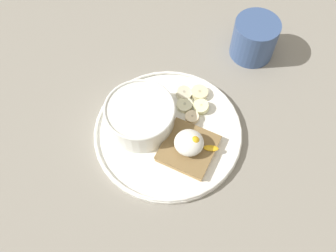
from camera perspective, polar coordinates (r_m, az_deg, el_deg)
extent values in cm
cube|color=gray|center=(72.27, 0.00, -1.56)|extent=(120.00, 120.00, 2.00)
cylinder|color=white|center=(70.94, 0.00, -0.99)|extent=(28.00, 28.00, 1.00)
torus|color=white|center=(70.24, 0.00, -0.68)|extent=(27.80, 27.80, 0.60)
cylinder|color=white|center=(69.32, -4.26, 1.50)|extent=(12.82, 12.82, 5.18)
torus|color=white|center=(67.12, -4.40, 2.64)|extent=(13.02, 13.02, 0.60)
cylinder|color=#D6B885|center=(69.64, -4.24, 1.35)|extent=(11.42, 11.42, 4.03)
ellipsoid|color=#D6B885|center=(68.09, -4.34, 2.13)|extent=(10.85, 10.85, 1.20)
ellipsoid|color=tan|center=(66.04, -4.02, -0.22)|extent=(1.52, 1.89, 0.70)
ellipsoid|color=#97674F|center=(67.95, -4.93, 2.37)|extent=(1.14, 1.62, 0.65)
ellipsoid|color=tan|center=(67.49, -3.55, 1.86)|extent=(1.29, 1.57, 0.58)
cube|color=olive|center=(67.55, 3.14, -3.24)|extent=(11.44, 11.44, 0.30)
cube|color=tan|center=(68.12, 3.12, -3.47)|extent=(11.22, 11.22, 1.46)
ellipsoid|color=white|center=(65.96, 3.22, -2.55)|extent=(5.30, 5.21, 3.37)
sphere|color=yellow|center=(65.32, 4.03, -2.32)|extent=(2.01, 2.01, 2.01)
ellipsoid|color=yellow|center=(67.47, 6.57, -3.38)|extent=(2.86, 1.45, 0.36)
cylinder|color=#EEE4C4|center=(74.17, 2.45, 4.99)|extent=(3.61, 3.46, 1.81)
cylinder|color=#B9B298|center=(73.68, 2.46, 5.25)|extent=(0.63, 0.62, 0.23)
cylinder|color=#FAE5BB|center=(71.42, 3.70, 1.32)|extent=(3.30, 3.24, 1.37)
cylinder|color=#C3B291|center=(70.92, 3.72, 1.55)|extent=(0.59, 0.58, 0.16)
cylinder|color=beige|center=(72.64, 5.07, 2.94)|extent=(4.35, 4.31, 1.82)
cylinder|color=#B4B483|center=(72.12, 5.10, 3.20)|extent=(0.77, 0.76, 0.23)
cylinder|color=#F3E7B3|center=(74.54, 4.82, 5.06)|extent=(3.92, 3.87, 1.41)
cylinder|color=#BEB48B|center=(74.03, 4.85, 5.33)|extent=(0.70, 0.70, 0.15)
cylinder|color=#EEEEC4|center=(72.87, 2.55, 3.18)|extent=(4.44, 4.44, 1.19)
cylinder|color=#BAB999|center=(72.43, 2.57, 3.41)|extent=(0.80, 0.80, 0.15)
cylinder|color=#3A5385|center=(81.61, 13.01, 12.84)|extent=(9.22, 9.22, 8.48)
cylinder|color=#312011|center=(79.33, 13.48, 14.39)|extent=(7.83, 7.83, 0.40)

